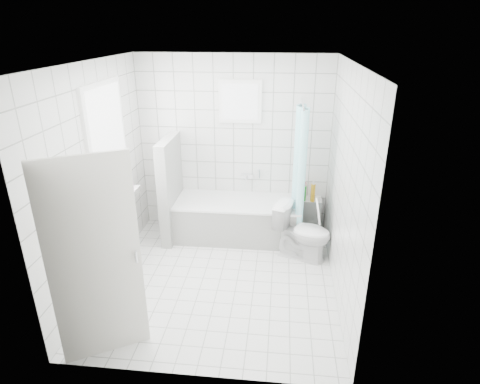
# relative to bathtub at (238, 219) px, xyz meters

# --- Properties ---
(ground) EXTENTS (3.00, 3.00, 0.00)m
(ground) POSITION_rel_bathtub_xyz_m (-0.10, -1.12, -0.29)
(ground) COLOR white
(ground) RESTS_ON ground
(ceiling) EXTENTS (3.00, 3.00, 0.00)m
(ceiling) POSITION_rel_bathtub_xyz_m (-0.10, -1.12, 2.31)
(ceiling) COLOR white
(ceiling) RESTS_ON ground
(wall_back) EXTENTS (2.80, 0.02, 2.60)m
(wall_back) POSITION_rel_bathtub_xyz_m (-0.10, 0.38, 1.01)
(wall_back) COLOR white
(wall_back) RESTS_ON ground
(wall_front) EXTENTS (2.80, 0.02, 2.60)m
(wall_front) POSITION_rel_bathtub_xyz_m (-0.10, -2.62, 1.01)
(wall_front) COLOR white
(wall_front) RESTS_ON ground
(wall_left) EXTENTS (0.02, 3.00, 2.60)m
(wall_left) POSITION_rel_bathtub_xyz_m (-1.50, -1.12, 1.01)
(wall_left) COLOR white
(wall_left) RESTS_ON ground
(wall_right) EXTENTS (0.02, 3.00, 2.60)m
(wall_right) POSITION_rel_bathtub_xyz_m (1.30, -1.12, 1.01)
(wall_right) COLOR white
(wall_right) RESTS_ON ground
(window_left) EXTENTS (0.01, 0.90, 1.40)m
(window_left) POSITION_rel_bathtub_xyz_m (-1.46, -0.82, 1.31)
(window_left) COLOR white
(window_left) RESTS_ON wall_left
(window_back) EXTENTS (0.50, 0.01, 0.50)m
(window_back) POSITION_rel_bathtub_xyz_m (-0.00, 0.33, 1.66)
(window_back) COLOR white
(window_back) RESTS_ON wall_back
(window_sill) EXTENTS (0.18, 1.02, 0.08)m
(window_sill) POSITION_rel_bathtub_xyz_m (-1.41, -0.82, 0.57)
(window_sill) COLOR white
(window_sill) RESTS_ON wall_left
(door) EXTENTS (0.71, 0.44, 2.00)m
(door) POSITION_rel_bathtub_xyz_m (-1.01, -2.40, 0.71)
(door) COLOR silver
(door) RESTS_ON ground
(bathtub) EXTENTS (1.82, 0.77, 0.58)m
(bathtub) POSITION_rel_bathtub_xyz_m (0.00, 0.00, 0.00)
(bathtub) COLOR white
(bathtub) RESTS_ON ground
(partition_wall) EXTENTS (0.15, 0.85, 1.50)m
(partition_wall) POSITION_rel_bathtub_xyz_m (-0.97, -0.05, 0.46)
(partition_wall) COLOR white
(partition_wall) RESTS_ON ground
(tiled_ledge) EXTENTS (0.40, 0.24, 0.55)m
(tiled_ledge) POSITION_rel_bathtub_xyz_m (1.02, 0.25, -0.02)
(tiled_ledge) COLOR white
(tiled_ledge) RESTS_ON ground
(toilet) EXTENTS (0.84, 0.65, 0.76)m
(toilet) POSITION_rel_bathtub_xyz_m (0.93, -0.47, 0.09)
(toilet) COLOR white
(toilet) RESTS_ON ground
(curtain_rod) EXTENTS (0.02, 0.80, 0.02)m
(curtain_rod) POSITION_rel_bathtub_xyz_m (0.85, -0.02, 1.71)
(curtain_rod) COLOR silver
(curtain_rod) RESTS_ON wall_back
(shower_curtain) EXTENTS (0.14, 0.48, 1.78)m
(shower_curtain) POSITION_rel_bathtub_xyz_m (0.85, -0.16, 0.81)
(shower_curtain) COLOR #51E8EF
(shower_curtain) RESTS_ON curtain_rod
(tub_faucet) EXTENTS (0.18, 0.06, 0.06)m
(tub_faucet) POSITION_rel_bathtub_xyz_m (0.10, 0.33, 0.56)
(tub_faucet) COLOR silver
(tub_faucet) RESTS_ON wall_back
(sill_bottles) EXTENTS (0.13, 0.64, 0.28)m
(sill_bottles) POSITION_rel_bathtub_xyz_m (-1.40, -0.77, 0.73)
(sill_bottles) COLOR pink
(sill_bottles) RESTS_ON window_sill
(ledge_bottles) EXTENTS (0.19, 0.18, 0.27)m
(ledge_bottles) POSITION_rel_bathtub_xyz_m (1.00, 0.22, 0.38)
(ledge_bottles) COLOR green
(ledge_bottles) RESTS_ON tiled_ledge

